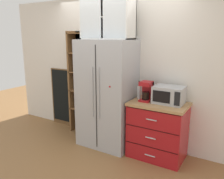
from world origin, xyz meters
The scene contains 11 objects.
ground_plane centered at (0.00, 0.00, 0.00)m, with size 10.69×10.69×0.00m, color olive.
wall_back_cream centered at (0.00, 0.40, 1.27)m, with size 4.99×0.10×2.55m, color silver.
refrigerator centered at (0.00, 0.03, 0.91)m, with size 0.91×0.66×1.82m.
pantry_shelf_column centered at (-0.73, 0.29, 1.00)m, with size 0.50×0.27×1.96m.
counter_cabinet centered at (0.91, 0.07, 0.44)m, with size 0.87×0.60×0.89m.
microwave centered at (1.04, 0.12, 1.02)m, with size 0.44×0.33×0.26m.
coffee_maker centered at (0.70, 0.08, 1.04)m, with size 0.17×0.20×0.31m.
mug_sage centered at (0.92, 0.14, 0.94)m, with size 0.12×0.09×0.10m.
bottle_clear centered at (0.54, 0.14, 1.01)m, with size 0.06×0.06×0.29m.
upper_cabinet centered at (0.00, 0.08, 2.16)m, with size 0.88×0.32×0.68m.
chalkboard_menu centered at (-1.29, 0.33, 0.61)m, with size 0.60×0.04×1.20m.
Camera 1 is at (2.05, -3.18, 1.88)m, focal length 37.03 mm.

